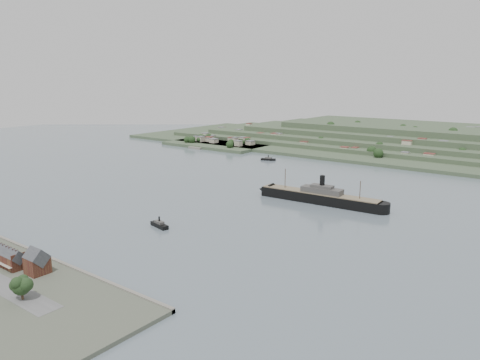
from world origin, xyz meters
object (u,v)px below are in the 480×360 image
Objects in this scene: gabled_building at (37,262)px; steamship at (316,196)px; tugboat at (159,225)px; fig_tree at (21,285)px.

steamship is (42.42, 215.56, -3.10)m from gabled_building.
tugboat is 1.51× the size of fig_tree.
gabled_building is 94.36m from tugboat.
steamship reaches higher than fig_tree.
gabled_building is at bearing 137.65° from fig_tree.
gabled_building is 1.22× the size of fig_tree.
tugboat is (-10.90, 93.52, -6.33)m from gabled_building.
tugboat is at bearing 96.65° from gabled_building.
steamship is at bearing 84.99° from fig_tree.
steamship is 9.96× the size of fig_tree.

